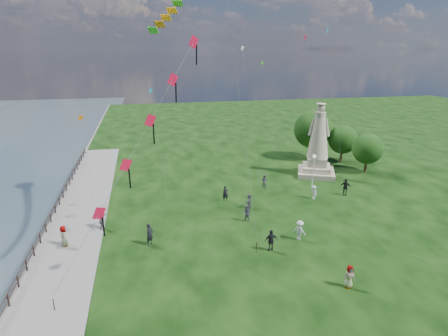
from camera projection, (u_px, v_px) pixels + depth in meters
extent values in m
cube|color=slate|center=(44.00, 235.00, 32.36)|extent=(0.30, 160.00, 0.60)
cube|color=slate|center=(71.00, 241.00, 30.94)|extent=(5.00, 60.00, 0.10)
cylinder|color=black|center=(8.00, 301.00, 22.89)|extent=(0.11, 0.11, 1.00)
cylinder|color=black|center=(18.00, 282.00, 24.75)|extent=(0.11, 0.11, 1.00)
cylinder|color=black|center=(26.00, 266.00, 26.61)|extent=(0.11, 0.11, 1.00)
cylinder|color=black|center=(34.00, 251.00, 28.47)|extent=(0.11, 0.11, 1.00)
cylinder|color=black|center=(40.00, 239.00, 30.33)|extent=(0.11, 0.11, 1.00)
cylinder|color=black|center=(46.00, 228.00, 32.19)|extent=(0.11, 0.11, 1.00)
cylinder|color=black|center=(51.00, 218.00, 34.05)|extent=(0.11, 0.11, 1.00)
cylinder|color=black|center=(55.00, 209.00, 35.91)|extent=(0.11, 0.11, 1.00)
cylinder|color=black|center=(59.00, 202.00, 37.77)|extent=(0.11, 0.11, 1.00)
cylinder|color=black|center=(63.00, 194.00, 39.64)|extent=(0.11, 0.11, 1.00)
cylinder|color=black|center=(66.00, 188.00, 41.50)|extent=(0.11, 0.11, 1.00)
cylinder|color=black|center=(69.00, 182.00, 43.36)|extent=(0.11, 0.11, 1.00)
cylinder|color=black|center=(72.00, 176.00, 45.22)|extent=(0.11, 0.11, 1.00)
cylinder|color=black|center=(75.00, 171.00, 47.08)|extent=(0.11, 0.11, 1.00)
cylinder|color=black|center=(77.00, 167.00, 48.94)|extent=(0.11, 0.11, 1.00)
cylinder|color=black|center=(79.00, 162.00, 50.80)|extent=(0.11, 0.11, 1.00)
cylinder|color=black|center=(81.00, 158.00, 52.66)|extent=(0.11, 0.11, 1.00)
cylinder|color=black|center=(83.00, 155.00, 54.52)|extent=(0.11, 0.11, 1.00)
cylinder|color=black|center=(85.00, 151.00, 56.38)|extent=(0.11, 0.11, 1.00)
cube|color=black|center=(45.00, 223.00, 32.05)|extent=(0.06, 52.00, 0.06)
cube|color=black|center=(46.00, 227.00, 32.18)|extent=(0.06, 52.00, 0.06)
cube|color=#C6B296|center=(316.00, 173.00, 47.22)|extent=(5.85, 5.85, 0.63)
cube|color=#C6B296|center=(316.00, 168.00, 47.02)|extent=(4.46, 4.46, 0.63)
cube|color=#C6B296|center=(317.00, 161.00, 46.77)|extent=(3.07, 3.07, 1.05)
cylinder|color=#C6B296|center=(321.00, 114.00, 44.94)|extent=(1.67, 1.67, 0.42)
sphere|color=#C6B296|center=(321.00, 108.00, 44.74)|extent=(0.97, 0.97, 0.97)
cylinder|color=#C6B296|center=(321.00, 104.00, 44.59)|extent=(1.16, 1.16, 0.11)
cylinder|color=silver|center=(313.00, 174.00, 41.72)|extent=(0.11, 0.11, 3.82)
sphere|color=white|center=(314.00, 156.00, 41.11)|extent=(0.38, 0.38, 0.38)
cylinder|color=#382314|center=(341.00, 155.00, 52.51)|extent=(0.36, 0.36, 1.98)
sphere|color=#18380F|center=(343.00, 140.00, 51.83)|extent=(3.97, 3.97, 3.97)
cylinder|color=#382314|center=(366.00, 165.00, 48.10)|extent=(0.36, 0.36, 1.91)
sphere|color=#18380F|center=(368.00, 149.00, 47.45)|extent=(3.82, 3.82, 3.82)
cylinder|color=#382314|center=(311.00, 150.00, 54.00)|extent=(0.36, 0.36, 2.64)
sphere|color=#18380F|center=(313.00, 129.00, 53.10)|extent=(5.29, 5.29, 5.29)
imported|color=black|center=(150.00, 234.00, 30.15)|extent=(0.81, 0.81, 1.91)
imported|color=#595960|center=(247.00, 214.00, 34.25)|extent=(0.88, 0.92, 1.62)
imported|color=silver|center=(300.00, 230.00, 31.02)|extent=(1.09, 1.23, 1.71)
imported|color=black|center=(271.00, 240.00, 29.29)|extent=(1.08, 0.59, 1.79)
imported|color=#595960|center=(349.00, 277.00, 24.77)|extent=(0.80, 0.50, 1.63)
imported|color=#595960|center=(102.00, 219.00, 32.77)|extent=(0.98, 1.84, 1.89)
imported|color=black|center=(225.00, 194.00, 38.95)|extent=(0.65, 0.47, 1.66)
imported|color=#595960|center=(264.00, 181.00, 42.72)|extent=(0.88, 0.87, 1.57)
imported|color=silver|center=(314.00, 192.00, 39.56)|extent=(0.66, 1.04, 1.49)
imported|color=black|center=(345.00, 187.00, 40.50)|extent=(1.22, 1.07, 1.87)
imported|color=#595960|center=(64.00, 237.00, 29.90)|extent=(0.69, 0.93, 1.72)
imported|color=#595960|center=(249.00, 201.00, 37.22)|extent=(1.25, 1.52, 1.52)
cylinder|color=black|center=(54.00, 305.00, 22.55)|extent=(0.06, 0.06, 0.90)
cube|color=red|center=(99.00, 213.00, 24.05)|extent=(0.87, 0.64, 1.03)
cube|color=black|center=(103.00, 227.00, 24.29)|extent=(0.10, 0.28, 1.48)
cube|color=red|center=(126.00, 165.00, 25.13)|extent=(0.87, 0.64, 1.03)
cube|color=black|center=(130.00, 179.00, 25.36)|extent=(0.10, 0.28, 1.48)
cube|color=red|center=(150.00, 121.00, 26.21)|extent=(0.87, 0.64, 1.03)
cube|color=black|center=(154.00, 134.00, 26.44)|extent=(0.10, 0.28, 1.48)
cube|color=red|center=(173.00, 80.00, 27.29)|extent=(0.87, 0.64, 1.03)
cube|color=black|center=(176.00, 93.00, 27.52)|extent=(0.10, 0.28, 1.48)
cube|color=red|center=(194.00, 42.00, 28.36)|extent=(0.87, 0.64, 1.03)
cube|color=black|center=(196.00, 55.00, 28.60)|extent=(0.10, 0.28, 1.48)
cylinder|color=black|center=(257.00, 247.00, 29.14)|extent=(0.06, 0.06, 0.90)
cube|color=green|center=(178.00, 3.00, 20.53)|extent=(0.66, 0.69, 0.27)
cube|color=#FFA715|center=(172.00, 11.00, 20.17)|extent=(0.65, 0.68, 0.28)
cube|color=#FFA715|center=(166.00, 18.00, 19.79)|extent=(0.63, 0.68, 0.29)
cube|color=orange|center=(160.00, 24.00, 19.41)|extent=(0.61, 0.67, 0.30)
cube|color=green|center=(153.00, 30.00, 19.02)|extent=(0.60, 0.66, 0.31)
cube|color=teal|center=(151.00, 91.00, 41.51)|extent=(0.51, 0.39, 0.57)
cylinder|color=#595959|center=(159.00, 143.00, 40.92)|extent=(1.02, 5.02, 10.76)
cube|color=silver|center=(242.00, 48.00, 43.86)|extent=(0.51, 0.39, 0.57)
cylinder|color=#595959|center=(251.00, 116.00, 43.95)|extent=(1.02, 5.02, 15.25)
cube|color=red|center=(305.00, 38.00, 46.18)|extent=(0.51, 0.39, 0.57)
cylinder|color=#595959|center=(313.00, 107.00, 46.46)|extent=(1.02, 5.02, 16.50)
cube|color=green|center=(262.00, 63.00, 51.55)|extent=(0.51, 0.39, 0.57)
cylinder|color=#595959|center=(270.00, 114.00, 51.35)|extent=(1.02, 5.02, 13.29)
cube|color=orange|center=(81.00, 118.00, 38.91)|extent=(0.51, 0.39, 0.57)
cylinder|color=#595959|center=(87.00, 163.00, 37.95)|extent=(1.02, 5.01, 8.32)
cube|color=teal|center=(327.00, 30.00, 42.85)|extent=(0.51, 0.39, 0.57)
cylinder|color=#595959|center=(335.00, 108.00, 43.24)|extent=(1.02, 5.02, 17.20)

